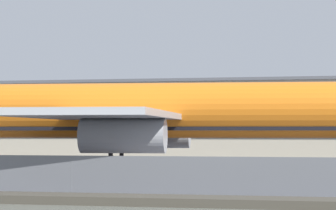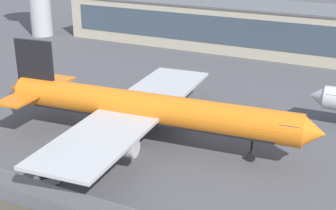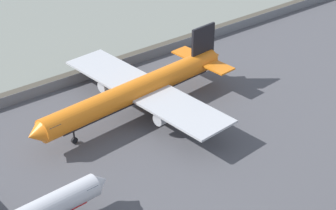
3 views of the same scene
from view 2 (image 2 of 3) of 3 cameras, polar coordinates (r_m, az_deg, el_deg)
ground_plane at (r=72.84m, az=-4.44°, el=-6.06°), size 500.00×500.00×0.00m
perimeter_fence at (r=60.97m, az=-12.48°, el=-10.93°), size 280.00×0.10×2.64m
cargo_jet_orange at (r=74.36m, az=-2.99°, el=-0.48°), size 54.03×46.75×15.39m
baggage_tug at (r=66.37m, az=-14.59°, el=-8.82°), size 3.10×3.55×1.80m
terminal_building at (r=138.95m, az=6.11°, el=9.83°), size 91.01×20.67×12.90m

